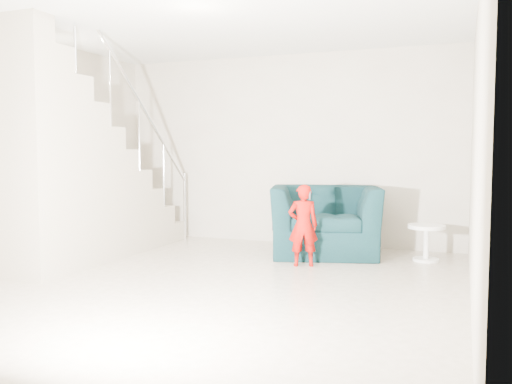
# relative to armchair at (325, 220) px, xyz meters

# --- Properties ---
(floor) EXTENTS (5.50, 5.50, 0.00)m
(floor) POSITION_rel_armchair_xyz_m (-0.76, -2.09, -0.44)
(floor) COLOR gray
(floor) RESTS_ON ground
(ceiling) EXTENTS (5.50, 5.50, 0.00)m
(ceiling) POSITION_rel_armchair_xyz_m (-0.76, -2.09, 2.26)
(ceiling) COLOR silver
(ceiling) RESTS_ON back_wall
(back_wall) EXTENTS (5.00, 0.00, 5.00)m
(back_wall) POSITION_rel_armchair_xyz_m (-0.76, 0.66, 0.91)
(back_wall) COLOR #A89B89
(back_wall) RESTS_ON floor
(left_wall) EXTENTS (0.00, 5.50, 5.50)m
(left_wall) POSITION_rel_armchair_xyz_m (-3.26, -2.09, 0.91)
(left_wall) COLOR #A89B89
(left_wall) RESTS_ON floor
(right_wall) EXTENTS (0.00, 5.50, 5.50)m
(right_wall) POSITION_rel_armchair_xyz_m (1.74, -2.09, 0.91)
(right_wall) COLOR #A89B89
(right_wall) RESTS_ON floor
(armchair) EXTENTS (1.62, 1.51, 0.88)m
(armchair) POSITION_rel_armchair_xyz_m (0.00, 0.00, 0.00)
(armchair) COLOR black
(armchair) RESTS_ON floor
(toddler) EXTENTS (0.41, 0.34, 0.95)m
(toddler) POSITION_rel_armchair_xyz_m (-0.06, -0.82, 0.03)
(toddler) COLOR #8B0404
(toddler) RESTS_ON floor
(side_table) EXTENTS (0.44, 0.44, 0.44)m
(side_table) POSITION_rel_armchair_xyz_m (1.26, -0.01, -0.14)
(side_table) COLOR white
(side_table) RESTS_ON floor
(staircase) EXTENTS (1.02, 3.03, 3.62)m
(staircase) POSITION_rel_armchair_xyz_m (-2.76, -1.54, 0.51)
(staircase) COLOR #ADA089
(staircase) RESTS_ON floor
(cushion) EXTENTS (0.41, 0.20, 0.41)m
(cushion) POSITION_rel_armchair_xyz_m (0.29, 0.26, 0.24)
(cushion) COLOR black
(cushion) RESTS_ON armchair
(throw) EXTENTS (0.04, 0.44, 0.49)m
(throw) POSITION_rel_armchair_xyz_m (-0.60, -0.04, 0.11)
(throw) COLOR black
(throw) RESTS_ON armchair
(phone) EXTENTS (0.02, 0.05, 0.10)m
(phone) POSITION_rel_armchair_xyz_m (0.03, -0.83, 0.38)
(phone) COLOR black
(phone) RESTS_ON toddler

